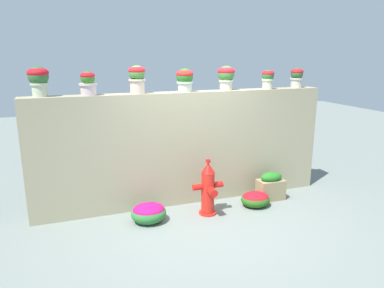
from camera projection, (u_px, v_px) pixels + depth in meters
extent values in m
plane|color=slate|center=(207.00, 225.00, 5.58)|extent=(24.00, 24.00, 0.00)
cube|color=tan|center=(185.00, 148.00, 6.28)|extent=(5.23, 0.31, 1.98)
cylinder|color=beige|center=(40.00, 90.00, 5.29)|extent=(0.21, 0.21, 0.21)
cylinder|color=beige|center=(39.00, 84.00, 5.27)|extent=(0.25, 0.25, 0.03)
sphere|color=#316332|center=(38.00, 76.00, 5.24)|extent=(0.29, 0.29, 0.29)
ellipsoid|color=red|center=(38.00, 73.00, 5.23)|extent=(0.31, 0.31, 0.16)
cylinder|color=beige|center=(88.00, 89.00, 5.47)|extent=(0.23, 0.23, 0.19)
cylinder|color=beige|center=(88.00, 84.00, 5.45)|extent=(0.27, 0.27, 0.03)
sphere|color=#317420|center=(88.00, 78.00, 5.42)|extent=(0.21, 0.21, 0.21)
ellipsoid|color=red|center=(87.00, 76.00, 5.41)|extent=(0.22, 0.22, 0.12)
cylinder|color=beige|center=(137.00, 86.00, 5.70)|extent=(0.23, 0.23, 0.24)
cylinder|color=beige|center=(137.00, 80.00, 5.68)|extent=(0.27, 0.27, 0.03)
sphere|color=#3B7D31|center=(137.00, 73.00, 5.65)|extent=(0.25, 0.25, 0.25)
ellipsoid|color=red|center=(137.00, 70.00, 5.64)|extent=(0.27, 0.27, 0.14)
cylinder|color=beige|center=(185.00, 87.00, 5.98)|extent=(0.23, 0.23, 0.17)
cylinder|color=beige|center=(185.00, 82.00, 5.96)|extent=(0.27, 0.27, 0.03)
sphere|color=#24631F|center=(185.00, 77.00, 5.94)|extent=(0.28, 0.28, 0.28)
ellipsoid|color=red|center=(185.00, 74.00, 5.93)|extent=(0.29, 0.29, 0.15)
cylinder|color=beige|center=(226.00, 85.00, 6.28)|extent=(0.22, 0.22, 0.18)
cylinder|color=beige|center=(226.00, 81.00, 6.26)|extent=(0.25, 0.25, 0.03)
sphere|color=#3A7131|center=(226.00, 74.00, 6.24)|extent=(0.29, 0.29, 0.29)
ellipsoid|color=red|center=(226.00, 71.00, 6.22)|extent=(0.30, 0.30, 0.16)
cylinder|color=beige|center=(268.00, 84.00, 6.50)|extent=(0.19, 0.19, 0.18)
cylinder|color=beige|center=(268.00, 80.00, 6.48)|extent=(0.22, 0.22, 0.03)
sphere|color=#2A6E2E|center=(268.00, 75.00, 6.46)|extent=(0.21, 0.21, 0.21)
ellipsoid|color=red|center=(268.00, 73.00, 6.45)|extent=(0.22, 0.22, 0.12)
cylinder|color=beige|center=(296.00, 83.00, 6.78)|extent=(0.21, 0.21, 0.18)
cylinder|color=beige|center=(297.00, 79.00, 6.76)|extent=(0.24, 0.24, 0.03)
sphere|color=#32632F|center=(297.00, 74.00, 6.74)|extent=(0.23, 0.23, 0.23)
ellipsoid|color=red|center=(297.00, 72.00, 6.73)|extent=(0.24, 0.24, 0.12)
cylinder|color=red|center=(208.00, 213.00, 5.98)|extent=(0.29, 0.29, 0.03)
cylinder|color=red|center=(208.00, 193.00, 5.89)|extent=(0.22, 0.22, 0.72)
cone|color=red|center=(208.00, 168.00, 5.78)|extent=(0.23, 0.23, 0.18)
cylinder|color=red|center=(208.00, 161.00, 5.75)|extent=(0.08, 0.08, 0.05)
cylinder|color=red|center=(197.00, 187.00, 5.80)|extent=(0.15, 0.10, 0.10)
cylinder|color=red|center=(218.00, 184.00, 5.92)|extent=(0.15, 0.10, 0.10)
cylinder|color=red|center=(212.00, 192.00, 5.69)|extent=(0.13, 0.17, 0.13)
ellipsoid|color=#275E19|center=(255.00, 200.00, 6.26)|extent=(0.51, 0.46, 0.26)
ellipsoid|color=red|center=(255.00, 197.00, 6.24)|extent=(0.46, 0.41, 0.14)
ellipsoid|color=#2F7535|center=(149.00, 213.00, 5.66)|extent=(0.56, 0.50, 0.31)
ellipsoid|color=#C61263|center=(149.00, 209.00, 5.64)|extent=(0.50, 0.45, 0.17)
cube|color=#90815B|center=(271.00, 189.00, 6.54)|extent=(0.49, 0.29, 0.37)
ellipsoid|color=#236E21|center=(271.00, 177.00, 6.48)|extent=(0.41, 0.24, 0.18)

